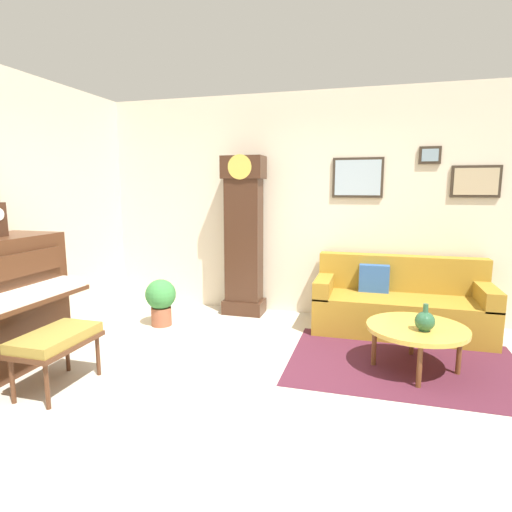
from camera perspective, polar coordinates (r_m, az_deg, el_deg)
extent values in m
cube|color=beige|center=(3.54, -2.12, -19.08)|extent=(6.40, 6.00, 0.10)
cube|color=beige|center=(5.45, 5.59, 6.80)|extent=(5.30, 0.10, 2.80)
cube|color=#33281E|center=(5.34, 22.57, 12.54)|extent=(0.24, 0.03, 0.20)
cube|color=#7A93A3|center=(5.33, 22.59, 12.55)|extent=(0.18, 0.01, 0.14)
cube|color=#33281E|center=(5.30, 13.65, 10.30)|extent=(0.60, 0.03, 0.48)
cube|color=#9EB2C1|center=(5.29, 13.65, 10.31)|extent=(0.54, 0.01, 0.42)
cube|color=#33281E|center=(5.41, 27.69, 8.96)|extent=(0.52, 0.03, 0.36)
cube|color=tan|center=(5.39, 27.73, 8.96)|extent=(0.46, 0.01, 0.30)
cube|color=#4C1E2D|center=(4.28, 19.44, -13.66)|extent=(2.10, 1.50, 0.01)
cube|color=#4C2B19|center=(3.99, -29.34, -5.73)|extent=(0.28, 1.38, 0.04)
cube|color=white|center=(3.98, -29.41, -4.90)|extent=(0.26, 1.32, 0.08)
cube|color=#4C2B19|center=(4.01, -30.79, -1.40)|extent=(0.03, 1.20, 0.20)
cube|color=#4C2B19|center=(3.83, -25.52, -10.74)|extent=(0.42, 0.70, 0.04)
cube|color=olive|center=(3.81, -25.58, -9.89)|extent=(0.40, 0.68, 0.08)
cylinder|color=#4C2B19|center=(3.60, -26.54, -15.56)|extent=(0.04, 0.04, 0.36)
cylinder|color=#4C2B19|center=(4.02, -20.68, -12.53)|extent=(0.04, 0.04, 0.36)
cylinder|color=#4C2B19|center=(3.81, -30.23, -14.46)|extent=(0.04, 0.04, 0.36)
cylinder|color=#4C2B19|center=(4.21, -24.27, -11.76)|extent=(0.04, 0.04, 0.36)
cube|color=#3D2316|center=(5.55, -1.61, -6.84)|extent=(0.52, 0.34, 0.18)
cube|color=#3D2316|center=(5.39, -1.65, 1.36)|extent=(0.44, 0.28, 1.78)
cube|color=#3D2316|center=(5.34, -1.70, 11.94)|extent=(0.52, 0.32, 0.28)
cylinder|color=gold|center=(5.19, -2.23, 12.02)|extent=(0.30, 0.02, 0.30)
cylinder|color=gold|center=(5.33, -1.82, 1.93)|extent=(0.03, 0.03, 0.70)
cube|color=olive|center=(5.08, 18.97, -7.51)|extent=(1.90, 0.80, 0.42)
cube|color=olive|center=(5.27, 19.03, -2.30)|extent=(1.90, 0.20, 0.44)
cube|color=olive|center=(5.02, 9.28, -3.87)|extent=(0.18, 0.80, 0.20)
cube|color=olive|center=(5.13, 28.80, -4.64)|extent=(0.18, 0.80, 0.20)
cube|color=#2D5699|center=(5.11, 15.75, -2.95)|extent=(0.34, 0.12, 0.32)
cylinder|color=gold|center=(4.06, 21.03, -9.16)|extent=(0.88, 0.88, 0.04)
torus|color=brown|center=(4.06, 21.03, -9.16)|extent=(0.88, 0.88, 0.04)
cylinder|color=brown|center=(4.47, 20.46, -10.22)|extent=(0.04, 0.04, 0.37)
cylinder|color=brown|center=(4.18, 25.88, -11.93)|extent=(0.04, 0.04, 0.37)
cylinder|color=brown|center=(3.80, 21.33, -13.79)|extent=(0.04, 0.04, 0.37)
cylinder|color=brown|center=(4.11, 15.75, -11.69)|extent=(0.04, 0.04, 0.37)
cylinder|color=#234C33|center=(3.96, 21.89, -9.32)|extent=(0.09, 0.09, 0.01)
sphere|color=#285638|center=(3.93, 21.96, -8.23)|extent=(0.17, 0.17, 0.17)
cylinder|color=#285638|center=(3.90, 22.07, -6.61)|extent=(0.04, 0.04, 0.08)
cylinder|color=#935138|center=(5.19, -12.73, -7.99)|extent=(0.24, 0.24, 0.22)
sphere|color=#387F3D|center=(5.12, -12.84, -5.10)|extent=(0.36, 0.36, 0.36)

